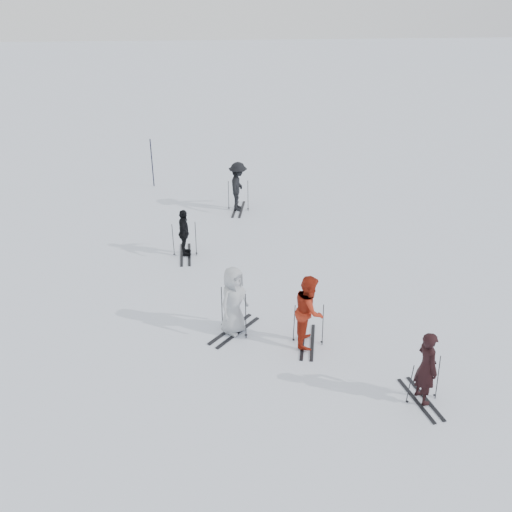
{
  "coord_description": "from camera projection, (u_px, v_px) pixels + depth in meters",
  "views": [
    {
      "loc": [
        -1.06,
        -14.37,
        9.12
      ],
      "look_at": [
        0.0,
        1.0,
        1.0
      ],
      "focal_mm": 40.0,
      "sensor_mm": 36.0,
      "label": 1
    }
  ],
  "objects": [
    {
      "name": "skis_red",
      "position": [
        308.0,
        323.0,
        14.9
      ],
      "size": [
        1.82,
        1.19,
        1.22
      ],
      "primitive_type": null,
      "rotation": [
        0.0,
        0.0,
        1.38
      ],
      "color": "black",
      "rests_on": "ground"
    },
    {
      "name": "skier_uphill_far",
      "position": [
        238.0,
        187.0,
        22.68
      ],
      "size": [
        0.92,
        1.37,
        1.96
      ],
      "primitive_type": "imported",
      "rotation": [
        0.0,
        0.0,
        1.41
      ],
      "color": "black",
      "rests_on": "ground"
    },
    {
      "name": "skis_near_dark",
      "position": [
        424.0,
        380.0,
        12.94
      ],
      "size": [
        1.77,
        1.21,
        1.18
      ],
      "primitive_type": null,
      "rotation": [
        0.0,
        0.0,
        1.8
      ],
      "color": "black",
      "rests_on": "ground"
    },
    {
      "name": "piste_marker",
      "position": [
        152.0,
        163.0,
        25.02
      ],
      "size": [
        0.05,
        0.05,
        2.15
      ],
      "primitive_type": "cylinder",
      "rotation": [
        0.0,
        0.0,
        0.05
      ],
      "color": "black",
      "rests_on": "ground"
    },
    {
      "name": "skis_uphill_far",
      "position": [
        238.0,
        195.0,
        22.84
      ],
      "size": [
        1.89,
        1.21,
        1.28
      ],
      "primitive_type": null,
      "rotation": [
        0.0,
        0.0,
        1.41
      ],
      "color": "black",
      "rests_on": "ground"
    },
    {
      "name": "ground",
      "position": [
        258.0,
        301.0,
        17.0
      ],
      "size": [
        120.0,
        120.0,
        0.0
      ],
      "primitive_type": "plane",
      "color": "silver",
      "rests_on": "ground"
    },
    {
      "name": "skis_grey",
      "position": [
        234.0,
        310.0,
        15.32
      ],
      "size": [
        2.04,
        1.96,
        1.35
      ],
      "primitive_type": null,
      "rotation": [
        0.0,
        0.0,
        0.85
      ],
      "color": "black",
      "rests_on": "ground"
    },
    {
      "name": "skier_red",
      "position": [
        309.0,
        311.0,
        14.73
      ],
      "size": [
        0.92,
        1.09,
        1.99
      ],
      "primitive_type": "imported",
      "rotation": [
        0.0,
        0.0,
        1.38
      ],
      "color": "maroon",
      "rests_on": "ground"
    },
    {
      "name": "skis_uphill_left",
      "position": [
        184.0,
        239.0,
        19.33
      ],
      "size": [
        1.75,
        0.98,
        1.25
      ],
      "primitive_type": null,
      "rotation": [
        0.0,
        0.0,
        1.61
      ],
      "color": "black",
      "rests_on": "ground"
    },
    {
      "name": "skier_near_dark",
      "position": [
        426.0,
        368.0,
        12.79
      ],
      "size": [
        0.59,
        0.76,
        1.85
      ],
      "primitive_type": "imported",
      "rotation": [
        0.0,
        0.0,
        1.8
      ],
      "color": "black",
      "rests_on": "ground"
    },
    {
      "name": "skier_grey",
      "position": [
        233.0,
        301.0,
        15.19
      ],
      "size": [
        1.09,
        1.12,
        1.94
      ],
      "primitive_type": "imported",
      "rotation": [
        0.0,
        0.0,
        0.85
      ],
      "color": "#A4A9AD",
      "rests_on": "ground"
    },
    {
      "name": "skier_uphill_left",
      "position": [
        184.0,
        234.0,
        19.24
      ],
      "size": [
        0.44,
        0.98,
        1.64
      ],
      "primitive_type": "imported",
      "rotation": [
        0.0,
        0.0,
        1.61
      ],
      "color": "black",
      "rests_on": "ground"
    }
  ]
}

